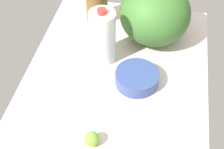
# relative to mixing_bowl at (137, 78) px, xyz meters

# --- Properties ---
(countertop) EXTENTS (1.20, 0.76, 0.03)m
(countertop) POSITION_rel_mixing_bowl_xyz_m (0.07, -0.09, -0.04)
(countertop) COLOR silver
(countertop) RESTS_ON ground
(mixing_bowl) EXTENTS (0.18, 0.18, 0.06)m
(mixing_bowl) POSITION_rel_mixing_bowl_xyz_m (0.00, 0.00, 0.00)
(mixing_bowl) COLOR #334884
(mixing_bowl) RESTS_ON countertop
(watermelon) EXTENTS (0.31, 0.31, 0.27)m
(watermelon) POSITION_rel_mixing_bowl_xyz_m (-0.29, 0.03, 0.11)
(watermelon) COLOR #386C2B
(watermelon) RESTS_ON countertop
(milk_jug) EXTENTS (0.11, 0.11, 0.26)m
(milk_jug) POSITION_rel_mixing_bowl_xyz_m (-0.12, -0.16, 0.09)
(milk_jug) COLOR white
(milk_jug) RESTS_ON countertop
(lime_beside_bowl) EXTENTS (0.05, 0.05, 0.05)m
(lime_beside_bowl) POSITION_rel_mixing_bowl_xyz_m (0.31, -0.11, -0.00)
(lime_beside_bowl) COLOR #70B139
(lime_beside_bowl) RESTS_ON countertop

